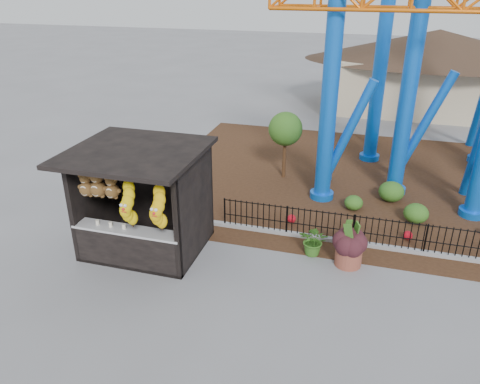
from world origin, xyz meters
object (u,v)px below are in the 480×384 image
(terracotta_planter, at_px, (348,255))
(potted_plant, at_px, (314,240))
(roller_coaster, at_px, (456,5))
(prize_booth, at_px, (140,204))

(terracotta_planter, bearing_deg, potted_plant, 165.31)
(roller_coaster, height_order, potted_plant, roller_coaster)
(terracotta_planter, xyz_separation_m, potted_plant, (-0.99, 0.26, 0.16))
(prize_booth, height_order, potted_plant, prize_booth)
(roller_coaster, bearing_deg, prize_booth, -137.98)
(prize_booth, distance_m, potted_plant, 5.01)
(prize_booth, relative_size, roller_coaster, 0.32)
(terracotta_planter, bearing_deg, roller_coaster, 69.57)
(roller_coaster, xyz_separation_m, potted_plant, (-3.36, -6.09, -5.98))
(prize_booth, height_order, terracotta_planter, prize_booth)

